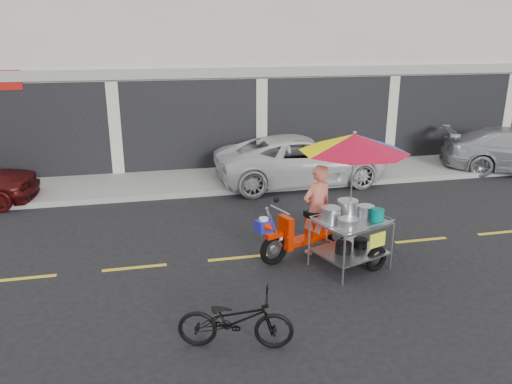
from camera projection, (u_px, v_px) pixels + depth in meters
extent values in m
plane|color=black|center=(333.00, 249.00, 10.30)|extent=(90.00, 90.00, 0.00)
cube|color=gray|center=(268.00, 175.00, 15.39)|extent=(45.00, 3.00, 0.15)
cube|color=beige|center=(237.00, 40.00, 18.83)|extent=(36.00, 8.00, 8.00)
cube|color=black|center=(261.00, 125.00, 15.87)|extent=(35.28, 0.06, 2.90)
cube|color=gray|center=(262.00, 72.00, 15.35)|extent=(36.00, 0.12, 0.30)
cube|color=gold|center=(333.00, 249.00, 10.30)|extent=(42.00, 0.10, 0.01)
imported|color=silver|center=(302.00, 160.00, 14.62)|extent=(5.14, 2.52, 1.40)
imported|color=black|center=(235.00, 320.00, 6.97)|extent=(1.72, 0.98, 0.86)
torus|color=black|center=(274.00, 250.00, 9.52)|extent=(0.62, 0.32, 0.62)
torus|color=black|center=(338.00, 232.00, 10.35)|extent=(0.62, 0.32, 0.62)
cylinder|color=#9EA0A5|center=(274.00, 250.00, 9.52)|extent=(0.16, 0.11, 0.15)
cylinder|color=#9EA0A5|center=(338.00, 232.00, 10.35)|extent=(0.16, 0.11, 0.15)
cube|color=red|center=(274.00, 236.00, 9.43)|extent=(0.37, 0.24, 0.09)
cylinder|color=#9EA0A5|center=(274.00, 228.00, 9.38)|extent=(0.39, 0.18, 0.87)
cube|color=red|center=(286.00, 233.00, 9.57)|extent=(0.25, 0.39, 0.65)
cube|color=red|center=(305.00, 239.00, 9.90)|extent=(0.92, 0.58, 0.09)
cube|color=red|center=(325.00, 223.00, 10.07)|extent=(0.86, 0.54, 0.43)
cube|color=black|center=(321.00, 212.00, 9.94)|extent=(0.75, 0.48, 0.11)
cylinder|color=#9EA0A5|center=(280.00, 210.00, 9.35)|extent=(0.24, 0.57, 0.04)
sphere|color=black|center=(276.00, 200.00, 9.52)|extent=(0.11, 0.11, 0.11)
cylinder|color=white|center=(280.00, 238.00, 9.52)|extent=(0.17, 0.17, 0.05)
cube|color=#1B1B92|center=(264.00, 226.00, 9.24)|extent=(0.35, 0.32, 0.22)
cylinder|color=white|center=(264.00, 219.00, 9.20)|extent=(0.22, 0.22, 0.05)
cone|color=red|center=(269.00, 228.00, 9.08)|extent=(0.26, 0.29, 0.19)
torus|color=black|center=(376.00, 259.00, 9.29)|extent=(0.51, 0.27, 0.50)
cylinder|color=#9EA0A5|center=(344.00, 262.00, 8.67)|extent=(0.05, 0.05, 0.92)
cylinder|color=#9EA0A5|center=(309.00, 243.00, 9.45)|extent=(0.05, 0.05, 0.92)
cylinder|color=#9EA0A5|center=(392.00, 247.00, 9.28)|extent=(0.05, 0.05, 0.92)
cylinder|color=#9EA0A5|center=(355.00, 230.00, 10.06)|extent=(0.05, 0.05, 0.92)
cube|color=#9EA0A5|center=(350.00, 251.00, 9.40)|extent=(1.45, 1.32, 0.03)
cube|color=#9EA0A5|center=(351.00, 222.00, 9.22)|extent=(1.45, 1.32, 0.04)
cylinder|color=#9EA0A5|center=(371.00, 227.00, 8.81)|extent=(1.13, 0.43, 0.03)
cylinder|color=#9EA0A5|center=(334.00, 211.00, 9.59)|extent=(1.13, 0.43, 0.03)
cylinder|color=#9EA0A5|center=(327.00, 225.00, 8.90)|extent=(0.35, 0.93, 0.03)
cylinder|color=#9EA0A5|center=(375.00, 213.00, 9.51)|extent=(0.35, 0.93, 0.03)
cylinder|color=#9EA0A5|center=(332.00, 242.00, 9.79)|extent=(0.32, 0.78, 0.04)
cylinder|color=#9EA0A5|center=(334.00, 217.00, 9.63)|extent=(0.32, 0.78, 0.04)
cube|color=yellow|center=(377.00, 240.00, 8.95)|extent=(0.36, 0.15, 0.27)
cylinder|color=#B7B7BC|center=(331.00, 215.00, 9.19)|extent=(0.46, 0.46, 0.24)
cylinder|color=#B7B7BC|center=(347.00, 209.00, 9.42)|extent=(0.49, 0.49, 0.29)
cylinder|color=#B7B7BC|center=(366.00, 211.00, 9.44)|extent=(0.40, 0.40, 0.18)
cylinder|color=#B7B7BC|center=(348.00, 223.00, 8.90)|extent=(0.45, 0.45, 0.13)
cylinder|color=#007B68|center=(377.00, 215.00, 9.15)|extent=(0.30, 0.30, 0.24)
cylinder|color=black|center=(343.00, 248.00, 9.29)|extent=(0.39, 0.39, 0.19)
cylinder|color=black|center=(360.00, 243.00, 9.51)|extent=(0.33, 0.33, 0.17)
cylinder|color=#9EA0A5|center=(352.00, 178.00, 9.09)|extent=(0.03, 0.03, 1.62)
sphere|color=#9EA0A5|center=(355.00, 133.00, 8.83)|extent=(0.06, 0.06, 0.06)
imported|color=#E27057|center=(317.00, 210.00, 9.86)|extent=(0.78, 0.64, 1.84)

